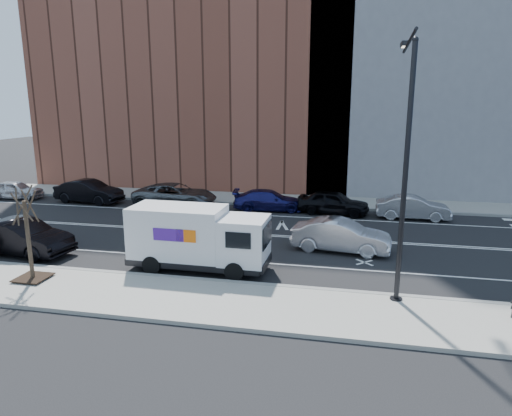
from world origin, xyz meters
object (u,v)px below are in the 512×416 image
at_px(fedex_van, 198,237).
at_px(driving_sedan, 341,236).
at_px(far_parked_a, 15,190).
at_px(far_parked_b, 89,191).

height_order(fedex_van, driving_sedan, fedex_van).
height_order(fedex_van, far_parked_a, fedex_van).
distance_m(fedex_van, driving_sedan, 7.04).
bearing_deg(fedex_van, far_parked_a, 149.06).
height_order(far_parked_a, driving_sedan, driving_sedan).
relative_size(fedex_van, far_parked_b, 1.22).
xyz_separation_m(far_parked_b, driving_sedan, (17.85, -7.36, -0.04)).
distance_m(far_parked_a, far_parked_b, 6.09).
relative_size(far_parked_a, far_parked_b, 0.81).
bearing_deg(far_parked_a, far_parked_b, -96.65).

